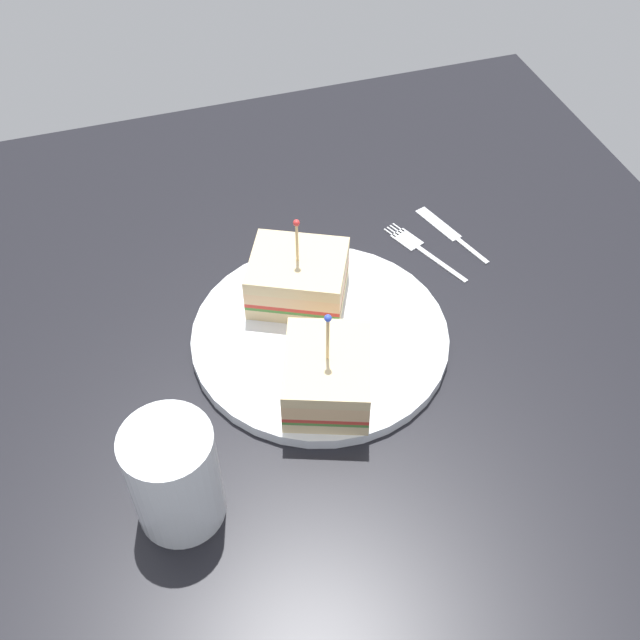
# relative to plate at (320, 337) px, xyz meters

# --- Properties ---
(ground_plane) EXTENTS (0.97, 0.97, 0.02)m
(ground_plane) POSITION_rel_plate_xyz_m (0.00, 0.00, -0.02)
(ground_plane) COLOR black
(plate) EXTENTS (0.27, 0.27, 0.01)m
(plate) POSITION_rel_plate_xyz_m (0.00, 0.00, 0.00)
(plate) COLOR white
(plate) RESTS_ON ground_plane
(sandwich_half_front) EXTENTS (0.12, 0.13, 0.11)m
(sandwich_half_front) POSITION_rel_plate_xyz_m (-0.06, -0.01, 0.03)
(sandwich_half_front) COLOR beige
(sandwich_half_front) RESTS_ON plate
(sandwich_half_back) EXTENTS (0.12, 0.11, 0.11)m
(sandwich_half_back) POSITION_rel_plate_xyz_m (0.08, -0.02, 0.03)
(sandwich_half_back) COLOR beige
(sandwich_half_back) RESTS_ON plate
(drink_glass) EXTENTS (0.08, 0.08, 0.11)m
(drink_glass) POSITION_rel_plate_xyz_m (0.15, -0.18, 0.05)
(drink_glass) COLOR gold
(drink_glass) RESTS_ON ground_plane
(fork) EXTENTS (0.12, 0.06, 0.00)m
(fork) POSITION_rel_plate_xyz_m (-0.11, 0.16, -0.00)
(fork) COLOR silver
(fork) RESTS_ON ground_plane
(knife) EXTENTS (0.12, 0.05, 0.00)m
(knife) POSITION_rel_plate_xyz_m (-0.12, 0.20, -0.00)
(knife) COLOR silver
(knife) RESTS_ON ground_plane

